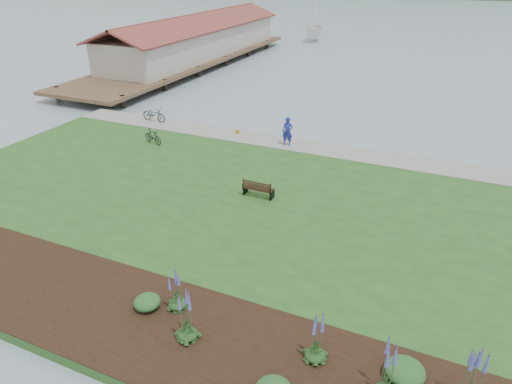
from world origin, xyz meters
TOP-DOWN VIEW (x-y plane):
  - ground at (0.00, 0.00)m, footprint 600.00×600.00m
  - lawn at (0.00, -2.00)m, footprint 34.00×20.00m
  - shoreline_path at (0.00, 6.90)m, footprint 34.00×2.20m
  - garden_bed at (3.00, -9.80)m, footprint 24.00×4.40m
  - pier_pavilion at (-20.00, 27.52)m, footprint 8.00×36.00m
  - park_bench at (0.01, -0.45)m, footprint 1.49×0.61m
  - person at (-1.10, 6.58)m, footprint 0.83×0.61m
  - bicycle_a at (-11.45, 7.20)m, footprint 0.80×1.99m
  - bicycle_b at (-8.91, 3.48)m, footprint 0.89×1.63m
  - sailboat at (-12.53, 48.46)m, footprint 11.44×11.57m
  - pannier at (-4.85, 7.20)m, footprint 0.19×0.28m
  - echium_0 at (1.83, -9.89)m, footprint 0.62×0.62m
  - echium_1 at (5.62, -9.10)m, footprint 0.62×0.62m
  - echium_2 at (7.66, -9.57)m, footprint 0.62×0.62m
  - echium_3 at (9.66, -8.90)m, footprint 0.62×0.62m
  - echium_4 at (0.80, -8.85)m, footprint 0.62×0.62m
  - shrub_0 at (-0.12, -9.25)m, footprint 0.89×0.89m
  - shrub_2 at (8.07, -8.77)m, footprint 1.11×1.11m

SIDE VIEW (x-z plane):
  - ground at x=0.00m, z-range 0.00..0.00m
  - sailboat at x=-12.53m, z-range -12.76..12.76m
  - lawn at x=0.00m, z-range 0.00..0.40m
  - shoreline_path at x=0.00m, z-range 0.40..0.43m
  - garden_bed at x=3.00m, z-range 0.40..0.44m
  - pannier at x=-4.85m, z-range 0.40..0.69m
  - shrub_0 at x=-0.12m, z-range 0.44..0.89m
  - shrub_2 at x=8.07m, z-range 0.44..0.99m
  - park_bench at x=0.01m, z-range 0.40..1.31m
  - bicycle_b at x=-8.91m, z-range 0.40..1.34m
  - bicycle_a at x=-11.45m, z-range 0.40..1.42m
  - echium_4 at x=0.80m, z-range 0.21..1.95m
  - echium_1 at x=5.62m, z-range 0.19..2.19m
  - echium_0 at x=1.83m, z-range 0.19..2.22m
  - echium_2 at x=7.66m, z-range 0.18..2.24m
  - echium_3 at x=9.66m, z-range 0.28..2.56m
  - person at x=-1.10m, z-range 0.40..2.52m
  - pier_pavilion at x=-20.00m, z-range -0.06..5.34m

